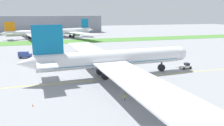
# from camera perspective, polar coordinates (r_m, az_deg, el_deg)

# --- Properties ---
(ground_plane) EXTENTS (600.00, 600.00, 0.00)m
(ground_plane) POSITION_cam_1_polar(r_m,az_deg,el_deg) (69.92, -1.10, -4.16)
(ground_plane) COLOR gray
(ground_plane) RESTS_ON ground
(apron_taxi_line) EXTENTS (280.00, 0.36, 0.01)m
(apron_taxi_line) POSITION_cam_1_polar(r_m,az_deg,el_deg) (69.65, -1.04, -4.22)
(apron_taxi_line) COLOR yellow
(apron_taxi_line) RESTS_ON ground
(grass_median_strip) EXTENTS (320.00, 24.00, 0.10)m
(grass_median_strip) POSITION_cam_1_polar(r_m,az_deg,el_deg) (166.50, -10.34, 5.62)
(grass_median_strip) COLOR #4C8438
(grass_median_strip) RESTS_ON ground
(airliner_foreground) EXTENTS (58.13, 93.51, 17.31)m
(airliner_foreground) POSITION_cam_1_polar(r_m,az_deg,el_deg) (71.28, -0.27, 1.06)
(airliner_foreground) COLOR white
(airliner_foreground) RESTS_ON ground
(pushback_tug) EXTENTS (6.21, 2.82, 2.14)m
(pushback_tug) POSITION_cam_1_polar(r_m,az_deg,el_deg) (87.01, 18.71, -0.76)
(pushback_tug) COLOR white
(pushback_tug) RESTS_ON ground
(ground_crew_wingwalker_port) EXTENTS (0.39, 0.57, 1.70)m
(ground_crew_wingwalker_port) POSITION_cam_1_polar(r_m,az_deg,el_deg) (52.70, 3.33, -8.80)
(ground_crew_wingwalker_port) COLOR black
(ground_crew_wingwalker_port) RESTS_ON ground
(traffic_cone_near_nose) EXTENTS (0.36, 0.36, 0.58)m
(traffic_cone_near_nose) POSITION_cam_1_polar(r_m,az_deg,el_deg) (53.08, -20.05, -10.31)
(traffic_cone_near_nose) COLOR #F2590C
(traffic_cone_near_nose) RESTS_ON ground
(service_truck_baggage_loader) EXTENTS (6.26, 3.42, 3.06)m
(service_truck_baggage_loader) POSITION_cam_1_polar(r_m,az_deg,el_deg) (109.54, -21.91, 2.03)
(service_truck_baggage_loader) COLOR #33478C
(service_truck_baggage_loader) RESTS_ON ground
(service_truck_fuel_bowser) EXTENTS (6.60, 4.79, 3.03)m
(service_truck_fuel_bowser) POSITION_cam_1_polar(r_m,az_deg,el_deg) (114.54, -7.68, 3.29)
(service_truck_fuel_bowser) COLOR white
(service_truck_fuel_bowser) RESTS_ON ground
(parked_airliner_far_left) EXTENTS (48.52, 79.34, 14.13)m
(parked_airliner_far_left) POSITION_cam_1_polar(r_m,az_deg,el_deg) (190.48, -20.07, 7.38)
(parked_airliner_far_left) COLOR white
(parked_airliner_far_left) RESTS_ON ground
(parked_airliner_far_centre) EXTENTS (46.03, 74.72, 15.93)m
(parked_airliner_far_centre) POSITION_cam_1_polar(r_m,az_deg,el_deg) (191.26, -11.20, 8.11)
(parked_airliner_far_centre) COLOR white
(parked_airliner_far_centre) RESTS_ON ground
(terminal_building) EXTENTS (117.08, 20.00, 18.00)m
(terminal_building) POSITION_cam_1_polar(r_m,az_deg,el_deg) (245.20, -16.99, 9.64)
(terminal_building) COLOR gray
(terminal_building) RESTS_ON ground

